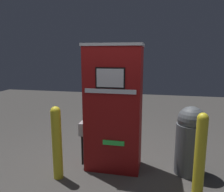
{
  "coord_description": "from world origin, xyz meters",
  "views": [
    {
      "loc": [
        0.66,
        -2.97,
        1.79
      ],
      "look_at": [
        0.0,
        0.12,
        1.19
      ],
      "focal_mm": 35.0,
      "sensor_mm": 36.0,
      "label": 1
    }
  ],
  "objects_px": {
    "trash_bin": "(190,140)",
    "safety_bollard_far": "(200,154)",
    "gas_pump": "(113,108)",
    "safety_bollard": "(57,141)"
  },
  "relations": [
    {
      "from": "safety_bollard",
      "to": "safety_bollard_far",
      "type": "relative_size",
      "value": 0.98
    },
    {
      "from": "safety_bollard_far",
      "to": "gas_pump",
      "type": "bearing_deg",
      "value": 156.97
    },
    {
      "from": "gas_pump",
      "to": "safety_bollard_far",
      "type": "relative_size",
      "value": 1.76
    },
    {
      "from": "safety_bollard",
      "to": "trash_bin",
      "type": "bearing_deg",
      "value": 15.93
    },
    {
      "from": "gas_pump",
      "to": "safety_bollard",
      "type": "height_order",
      "value": "gas_pump"
    },
    {
      "from": "trash_bin",
      "to": "safety_bollard_far",
      "type": "height_order",
      "value": "safety_bollard_far"
    },
    {
      "from": "gas_pump",
      "to": "trash_bin",
      "type": "xyz_separation_m",
      "value": [
        1.16,
        0.05,
        -0.44
      ]
    },
    {
      "from": "trash_bin",
      "to": "safety_bollard_far",
      "type": "xyz_separation_m",
      "value": [
        0.04,
        -0.57,
        0.04
      ]
    },
    {
      "from": "gas_pump",
      "to": "trash_bin",
      "type": "relative_size",
      "value": 1.86
    },
    {
      "from": "safety_bollard_far",
      "to": "trash_bin",
      "type": "bearing_deg",
      "value": 94.51
    }
  ]
}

